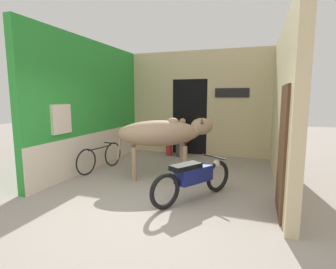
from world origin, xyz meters
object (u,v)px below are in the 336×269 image
object	(u,v)px
cow	(164,134)
bicycle	(101,157)
shopkeeper_seated	(182,137)
plastic_stool	(169,149)
motorcycle_near	(194,177)

from	to	relation	value
cow	bicycle	size ratio (longest dim) A/B	1.35
cow	shopkeeper_seated	distance (m)	2.29
shopkeeper_seated	plastic_stool	size ratio (longest dim) A/B	2.96
cow	plastic_stool	world-z (taller)	cow
motorcycle_near	bicycle	world-z (taller)	motorcycle_near
shopkeeper_seated	motorcycle_near	bearing A→B (deg)	-70.75
bicycle	shopkeeper_seated	distance (m)	2.72
cow	motorcycle_near	distance (m)	1.61
cow	plastic_stool	distance (m)	2.47
motorcycle_near	bicycle	distance (m)	2.96
bicycle	plastic_stool	xyz separation A→B (m)	(1.12, 2.22, -0.11)
motorcycle_near	cow	bearing A→B (deg)	131.31
motorcycle_near	bicycle	xyz separation A→B (m)	(-2.73, 1.15, -0.09)
shopkeeper_seated	plastic_stool	bearing A→B (deg)	179.47
cow	motorcycle_near	bearing A→B (deg)	-48.69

